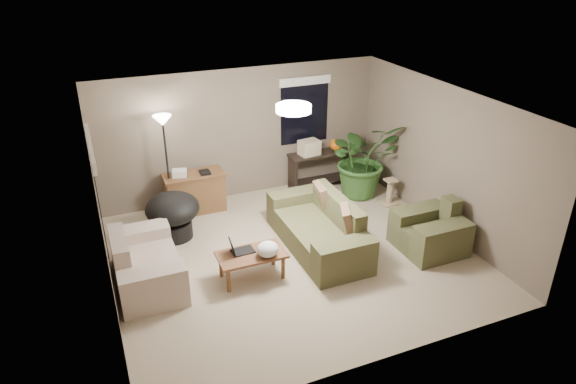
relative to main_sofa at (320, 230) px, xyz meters
name	(u,v)px	position (x,y,z in m)	size (l,w,h in m)	color
room_shell	(293,185)	(-0.52, -0.11, 0.96)	(5.50, 5.50, 5.50)	tan
main_sofa	(320,230)	(0.00, 0.00, 0.00)	(0.95, 2.20, 0.85)	brown
throw_pillows	(335,208)	(0.26, 0.00, 0.36)	(0.39, 1.39, 0.47)	#8C7251
loveseat	(145,266)	(-2.80, 0.06, 0.00)	(0.90, 1.60, 0.85)	beige
armchair	(430,232)	(1.62, -0.75, 0.00)	(0.95, 1.00, 0.85)	#46482B
coffee_table	(252,257)	(-1.32, -0.41, 0.06)	(1.00, 0.55, 0.42)	brown
laptop	(238,249)	(-1.48, -0.31, 0.19)	(0.37, 0.25, 0.24)	black
plastic_bag	(268,249)	(-1.12, -0.56, 0.24)	(0.32, 0.29, 0.23)	white
desk	(195,192)	(-1.59, 2.01, 0.08)	(1.10, 0.50, 0.75)	brown
desk_papers	(185,173)	(-1.74, 2.00, 0.51)	(0.69, 0.29, 0.12)	silver
console_table	(320,167)	(1.00, 2.08, 0.14)	(1.30, 0.40, 0.75)	black
pumpkin	(336,145)	(1.35, 2.08, 0.57)	(0.28, 0.28, 0.23)	orange
cardboard_box	(309,148)	(0.75, 2.08, 0.60)	(0.38, 0.29, 0.29)	beige
papasan_chair	(173,213)	(-2.14, 1.21, 0.17)	(1.07, 1.07, 0.80)	black
floor_lamp	(164,133)	(-2.03, 1.99, 1.30)	(0.32, 0.32, 1.91)	black
ceiling_fixture	(293,108)	(-0.52, -0.11, 2.15)	(0.50, 0.50, 0.10)	white
houseplant	(362,167)	(1.61, 1.46, 0.29)	(1.36, 1.51, 1.18)	#2D5923
cat_scratching_post	(390,193)	(1.91, 0.88, -0.08)	(0.32, 0.32, 0.50)	tan
window_left	(94,174)	(-3.25, 0.19, 1.49)	(0.05, 1.56, 1.33)	black
window_back	(305,99)	(0.78, 2.37, 1.49)	(1.06, 0.05, 1.33)	black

